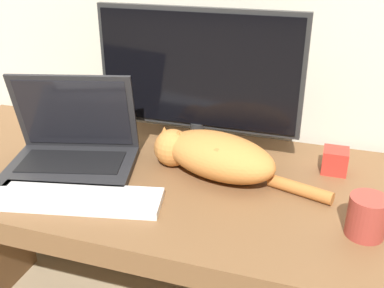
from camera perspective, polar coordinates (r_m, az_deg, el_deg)
The scene contains 7 objects.
desk at distance 1.28m, azimuth -3.29°, elevation -9.45°, with size 1.57×0.64×0.71m.
monitor at distance 1.27m, azimuth 0.73°, elevation 8.01°, with size 0.59×0.20×0.41m.
laptop at distance 1.27m, azimuth -14.98°, elevation -0.73°, with size 0.39×0.32×0.25m.
external_keyboard at distance 1.12m, azimuth -14.34°, elevation -6.73°, with size 0.42×0.20×0.02m.
cat at distance 1.18m, azimuth 2.81°, elevation -1.30°, with size 0.49×0.25×0.12m.
coffee_mug at distance 1.03m, azimuth 21.32°, elevation -8.57°, with size 0.08×0.08×0.09m.
small_toy at distance 1.27m, azimuth 17.70°, elevation -2.03°, with size 0.07×0.07×0.07m.
Camera 1 is at (0.39, -0.66, 1.30)m, focal length 42.00 mm.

